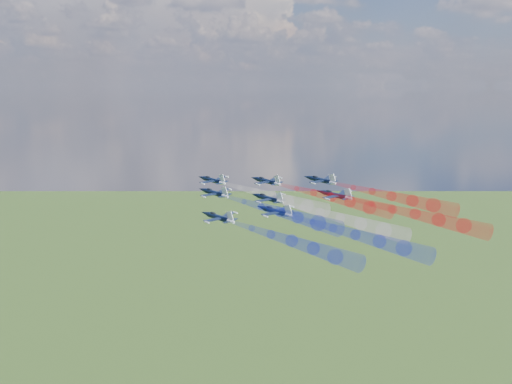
# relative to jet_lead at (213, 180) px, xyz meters

# --- Properties ---
(jet_lead) EXTENTS (14.10, 14.21, 4.64)m
(jet_lead) POSITION_rel_jet_lead_xyz_m (0.00, 0.00, 0.00)
(jet_lead) COLOR black
(trail_lead) EXTENTS (26.74, 25.76, 6.41)m
(trail_lead) POSITION_rel_jet_lead_xyz_m (15.61, -14.64, -1.54)
(trail_lead) COLOR white
(jet_inner_left) EXTENTS (14.10, 14.21, 4.64)m
(jet_inner_left) POSITION_rel_jet_lead_xyz_m (1.70, -13.00, -1.13)
(jet_inner_left) COLOR black
(trail_inner_left) EXTENTS (26.74, 25.76, 6.41)m
(trail_inner_left) POSITION_rel_jet_lead_xyz_m (17.31, -27.64, -2.67)
(trail_inner_left) COLOR #1724C9
(jet_inner_right) EXTENTS (14.10, 14.21, 4.64)m
(jet_inner_right) POSITION_rel_jet_lead_xyz_m (14.28, -0.66, -0.07)
(jet_inner_right) COLOR black
(trail_inner_right) EXTENTS (26.74, 25.76, 6.41)m
(trail_inner_right) POSITION_rel_jet_lead_xyz_m (29.89, -15.30, -1.61)
(trail_inner_right) COLOR red
(jet_outer_left) EXTENTS (14.10, 14.21, 4.64)m
(jet_outer_left) POSITION_rel_jet_lead_xyz_m (3.97, -27.63, -4.07)
(jet_outer_left) COLOR black
(trail_outer_left) EXTENTS (26.74, 25.76, 6.41)m
(trail_outer_left) POSITION_rel_jet_lead_xyz_m (19.58, -42.27, -5.61)
(trail_outer_left) COLOR #1724C9
(jet_center_third) EXTENTS (14.10, 14.21, 4.64)m
(jet_center_third) POSITION_rel_jet_lead_xyz_m (14.84, -15.25, -1.99)
(jet_center_third) COLOR black
(trail_center_third) EXTENTS (26.74, 25.76, 6.41)m
(trail_center_third) POSITION_rel_jet_lead_xyz_m (30.45, -29.89, -3.53)
(trail_center_third) COLOR white
(jet_outer_right) EXTENTS (14.10, 14.21, 4.64)m
(jet_outer_right) POSITION_rel_jet_lead_xyz_m (28.43, -1.06, 0.34)
(jet_outer_right) COLOR black
(trail_outer_right) EXTENTS (26.74, 25.76, 6.41)m
(trail_outer_right) POSITION_rel_jet_lead_xyz_m (44.04, -15.70, -1.20)
(trail_outer_right) COLOR red
(jet_rear_left) EXTENTS (14.10, 14.21, 4.64)m
(jet_rear_left) POSITION_rel_jet_lead_xyz_m (16.57, -27.44, -2.69)
(jet_rear_left) COLOR black
(trail_rear_left) EXTENTS (26.74, 25.76, 6.41)m
(trail_rear_left) POSITION_rel_jet_lead_xyz_m (32.18, -42.08, -4.23)
(trail_rear_left) COLOR #1724C9
(jet_rear_right) EXTENTS (14.10, 14.21, 4.64)m
(jet_rear_right) POSITION_rel_jet_lead_xyz_m (30.77, -15.66, -1.03)
(jet_rear_right) COLOR black
(trail_rear_right) EXTENTS (26.74, 25.76, 6.41)m
(trail_rear_right) POSITION_rel_jet_lead_xyz_m (46.38, -30.30, -2.57)
(trail_rear_right) COLOR red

